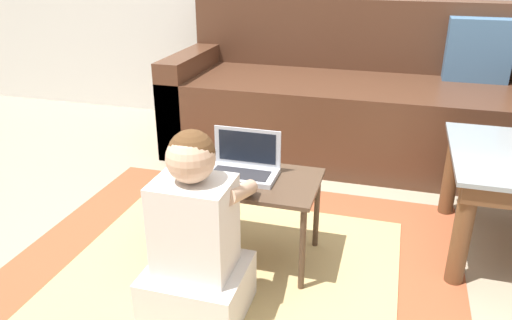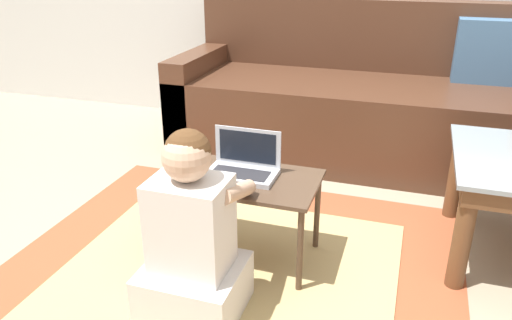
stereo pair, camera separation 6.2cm
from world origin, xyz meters
name	(u,v)px [view 2 (the right image)]	position (x,y,z in m)	size (l,w,h in m)	color
ground_plane	(266,258)	(0.00, 0.00, 0.00)	(16.00, 16.00, 0.00)	gray
area_rug	(223,280)	(-0.11, -0.21, 0.00)	(1.82, 1.77, 0.01)	#9E4C2D
couch	(358,104)	(0.19, 1.32, 0.32)	(2.17, 0.88, 0.91)	#4C2D1E
laptop_desk	(239,186)	(-0.11, -0.01, 0.33)	(0.64, 0.36, 0.37)	#4C3828
laptop	(243,167)	(-0.10, 0.01, 0.40)	(0.28, 0.17, 0.18)	#B7BCC6
computer_mouse	(192,170)	(-0.30, -0.05, 0.39)	(0.06, 0.10, 0.04)	#B2B7C1
person_seated	(192,243)	(-0.14, -0.39, 0.29)	(0.34, 0.42, 0.69)	silver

